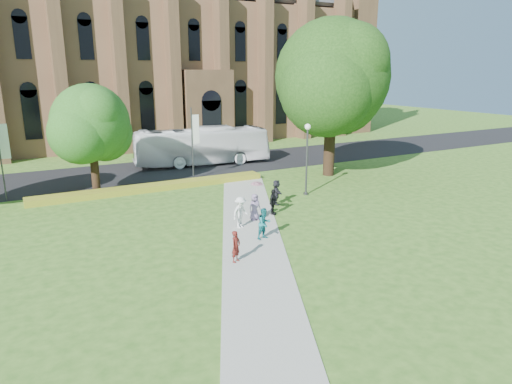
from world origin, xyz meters
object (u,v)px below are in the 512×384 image
large_tree (332,77)px  tour_coach (202,146)px  streetlamp (307,151)px  pedestrian_0 (236,246)px

large_tree → tour_coach: large_tree is taller
streetlamp → pedestrian_0: 13.43m
pedestrian_0 → tour_coach: bearing=41.2°
large_tree → pedestrian_0: 21.66m
tour_coach → pedestrian_0: tour_coach is taller
streetlamp → pedestrian_0: size_ratio=3.39×
tour_coach → pedestrian_0: bearing=170.0°
streetlamp → tour_coach: 14.43m
streetlamp → pedestrian_0: (-10.00, -8.62, -2.48)m
tour_coach → streetlamp: bearing=-161.8°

